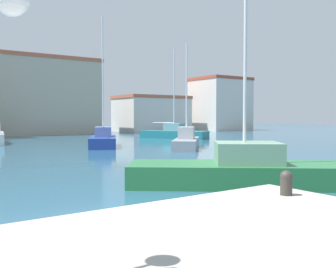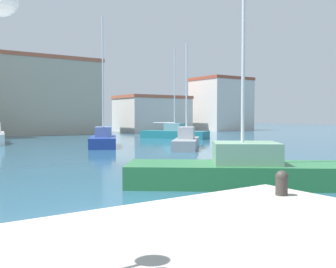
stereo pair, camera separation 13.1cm
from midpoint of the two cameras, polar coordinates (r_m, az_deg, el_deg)
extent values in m
plane|color=#285670|center=(33.68, 0.57, -1.60)|extent=(160.00, 160.00, 0.00)
cylinder|color=#38332D|center=(8.33, 16.83, -7.34)|extent=(0.25, 0.25, 0.38)
sphere|color=#38332D|center=(8.30, 16.84, -6.04)|extent=(0.26, 0.26, 0.26)
cube|color=#233D93|center=(31.97, -9.39, -1.12)|extent=(4.56, 6.35, 0.83)
cube|color=#6E7DB1|center=(32.11, -9.39, 0.35)|extent=(2.17, 2.61, 0.79)
cylinder|color=silver|center=(32.05, -9.47, 8.34)|extent=(0.12, 0.12, 9.73)
cylinder|color=silver|center=(30.81, -9.47, 1.19)|extent=(1.04, 1.94, 0.08)
cube|color=gray|center=(29.99, 2.85, -1.41)|extent=(5.58, 6.00, 0.75)
cube|color=#ADB0B5|center=(29.96, 2.85, 0.18)|extent=(2.22, 2.30, 0.92)
cylinder|color=silver|center=(29.97, 2.86, 6.29)|extent=(0.12, 0.12, 7.30)
cube|color=#1E707A|center=(43.38, 1.05, -0.08)|extent=(5.72, 7.75, 0.85)
cube|color=#6B9CA2|center=(43.33, 1.11, 1.04)|extent=(2.53, 2.58, 0.86)
cylinder|color=silver|center=(43.43, 1.05, 6.57)|extent=(0.12, 0.12, 9.23)
cylinder|color=silver|center=(43.93, -0.57, 1.68)|extent=(1.37, 2.36, 0.08)
cube|color=#28703D|center=(14.31, 11.13, -5.88)|extent=(8.09, 7.01, 0.80)
cube|color=gray|center=(14.24, 11.66, -2.75)|extent=(2.98, 2.91, 0.77)
cylinder|color=silver|center=(14.74, 11.36, 18.79)|extent=(0.12, 0.12, 11.64)
cube|color=#B2A893|center=(55.69, -17.40, 5.09)|extent=(13.82, 7.07, 9.93)
cube|color=#B25B42|center=(56.16, -17.48, 10.41)|extent=(14.09, 7.21, 0.50)
cube|color=beige|center=(63.48, -2.26, 2.80)|extent=(10.94, 7.50, 5.27)
cube|color=#B25B42|center=(63.55, -2.27, 5.40)|extent=(11.16, 7.65, 0.50)
cube|color=beige|center=(68.33, 7.87, 4.17)|extent=(8.61, 7.58, 8.62)
cube|color=#9E4733|center=(68.60, 7.90, 7.98)|extent=(8.78, 7.73, 0.50)
camera|label=1|loc=(0.07, -89.88, 0.01)|focal=41.36mm
camera|label=2|loc=(0.07, 90.12, -0.01)|focal=41.36mm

